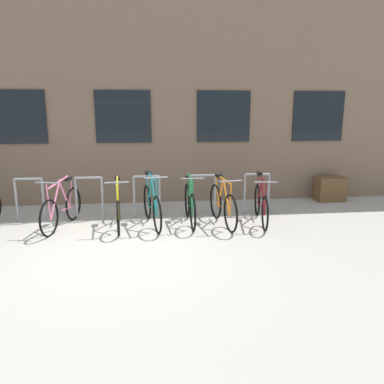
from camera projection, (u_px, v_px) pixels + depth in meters
ground_plane at (116, 251)px, 6.14m from camera, size 42.00×42.00×0.00m
storefront_building at (129, 96)px, 11.67m from camera, size 28.00×6.27×5.31m
bike_rack at (118, 193)px, 7.85m from camera, size 6.59×0.05×0.91m
bicycle_teal at (152, 205)px, 7.43m from camera, size 0.48×1.74×1.08m
bicycle_orange at (223, 205)px, 7.48m from camera, size 0.44×1.70×1.00m
bicycle_pink at (62, 208)px, 7.30m from camera, size 0.54×1.72×1.02m
bicycle_yellow at (118, 208)px, 7.34m from camera, size 0.44×1.68×1.01m
bicycle_maroon at (261, 204)px, 7.64m from camera, size 0.45×1.78×1.00m
bicycle_green at (190, 204)px, 7.56m from camera, size 0.44×1.71×1.03m
planter_box at (330, 189)px, 9.39m from camera, size 0.70×0.44×0.60m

